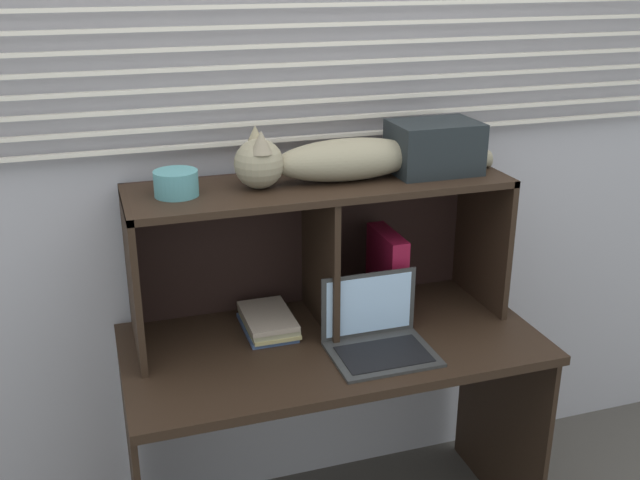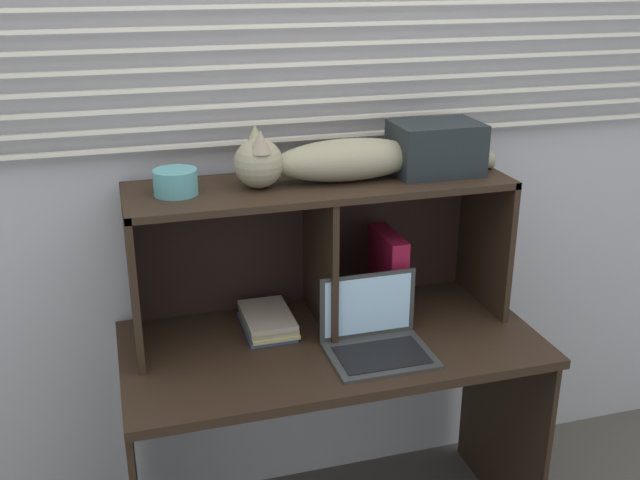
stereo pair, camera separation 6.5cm
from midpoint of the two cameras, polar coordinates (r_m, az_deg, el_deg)
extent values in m
cube|color=#ADAAB3|center=(2.52, -2.37, 5.79)|extent=(4.40, 0.04, 2.50)
cube|color=silver|center=(2.45, -2.08, 7.84)|extent=(2.73, 0.02, 0.01)
cube|color=silver|center=(2.44, -2.10, 9.20)|extent=(2.73, 0.02, 0.01)
cube|color=silver|center=(2.42, -2.12, 10.57)|extent=(2.73, 0.02, 0.01)
cube|color=silver|center=(2.41, -2.14, 11.95)|extent=(2.73, 0.02, 0.01)
cube|color=silver|center=(2.41, -2.16, 13.35)|extent=(2.73, 0.02, 0.01)
cube|color=silver|center=(2.40, -2.18, 14.75)|extent=(2.73, 0.02, 0.01)
cube|color=silver|center=(2.39, -2.20, 16.16)|extent=(2.73, 0.02, 0.01)
cube|color=silver|center=(2.39, -2.22, 17.57)|extent=(2.73, 0.02, 0.01)
cube|color=black|center=(2.38, 0.21, -8.00)|extent=(1.31, 0.65, 0.03)
cube|color=black|center=(2.82, 13.08, -12.68)|extent=(0.02, 0.58, 0.74)
cube|color=black|center=(2.31, -0.80, 4.18)|extent=(1.20, 0.36, 0.02)
cube|color=black|center=(2.30, -14.98, -2.79)|extent=(0.02, 0.36, 0.48)
cube|color=black|center=(2.61, 11.68, 0.40)|extent=(0.02, 0.36, 0.48)
cube|color=black|center=(2.39, -0.74, -1.37)|extent=(0.02, 0.34, 0.46)
cube|color=black|center=(2.54, -1.96, 0.30)|extent=(1.20, 0.01, 0.48)
ellipsoid|color=gray|center=(2.32, 1.33, 6.19)|extent=(0.47, 0.16, 0.13)
sphere|color=gray|center=(2.24, -5.54, 5.84)|extent=(0.15, 0.15, 0.15)
cone|color=gray|center=(2.18, -5.39, 7.50)|extent=(0.07, 0.07, 0.07)
cone|color=gray|center=(2.26, -5.82, 7.92)|extent=(0.07, 0.07, 0.07)
cylinder|color=gray|center=(2.46, 8.97, 5.91)|extent=(0.31, 0.06, 0.06)
cube|color=#333333|center=(2.29, 3.99, -8.73)|extent=(0.31, 0.25, 0.01)
cube|color=#333333|center=(2.34, 2.96, -4.96)|extent=(0.31, 0.01, 0.21)
cube|color=#ADD1F9|center=(2.34, 3.00, -5.01)|extent=(0.28, 0.00, 0.19)
cube|color=black|center=(2.28, 4.11, -8.74)|extent=(0.27, 0.17, 0.00)
cube|color=maroon|center=(2.50, 4.39, -2.56)|extent=(0.06, 0.23, 0.29)
cube|color=#3D5483|center=(2.44, -4.86, -6.71)|extent=(0.15, 0.24, 0.01)
cube|color=tan|center=(2.43, -4.69, -6.48)|extent=(0.15, 0.24, 0.01)
cube|color=gray|center=(2.43, -4.78, -6.15)|extent=(0.15, 0.24, 0.02)
cube|color=#A18F7F|center=(2.42, -4.82, -5.83)|extent=(0.15, 0.24, 0.02)
cylinder|color=teal|center=(2.21, -11.82, 4.28)|extent=(0.13, 0.13, 0.07)
cube|color=black|center=(2.42, 8.00, 7.07)|extent=(0.28, 0.20, 0.16)
camera|label=1|loc=(0.03, -90.78, -0.30)|focal=41.66mm
camera|label=2|loc=(0.03, 89.22, 0.30)|focal=41.66mm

